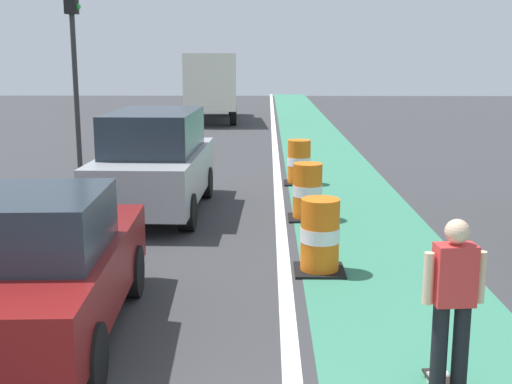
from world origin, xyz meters
The scene contains 10 objects.
bike_lane_strip centered at (2.40, 12.00, 0.00)m, with size 2.50×80.00×0.01m, color #387F60.
lane_divider_stripe centered at (0.90, 12.00, 0.01)m, with size 0.20×80.00×0.01m, color silver.
skateboarder_on_lane centered at (2.32, 2.34, 0.91)m, with size 0.57×0.82×1.69m.
parked_sedan_nearest centered at (-1.89, 3.51, 0.83)m, with size 2.07×4.18×1.70m.
parked_suv_second centered at (-1.59, 9.64, 1.04)m, with size 1.99×4.64×2.04m.
traffic_barrel_front centered at (1.41, 5.92, 0.53)m, with size 0.73×0.73×1.09m.
traffic_barrel_mid centered at (1.42, 9.10, 0.53)m, with size 0.73×0.73×1.09m.
traffic_barrel_back centered at (1.42, 12.70, 0.53)m, with size 0.73×0.73×1.09m.
delivery_truck_down_block centered at (-2.13, 28.95, 1.85)m, with size 2.80×7.74×3.23m.
traffic_light_corner centered at (-4.59, 14.75, 3.50)m, with size 0.41×0.32×5.10m.
Camera 1 is at (0.65, -3.27, 3.08)m, focal length 46.08 mm.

